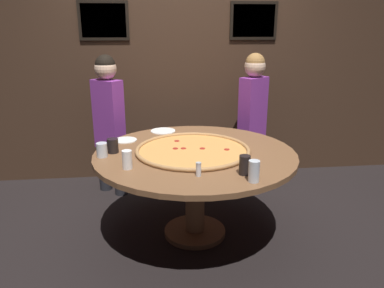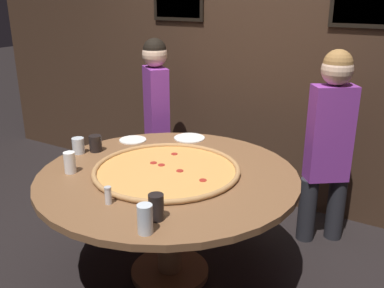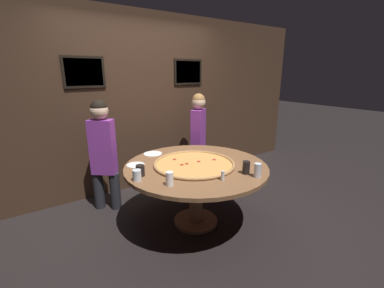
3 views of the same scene
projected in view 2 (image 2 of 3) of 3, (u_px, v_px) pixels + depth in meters
name	position (u px, v px, depth m)	size (l,w,h in m)	color
ground_plane	(170.00, 273.00, 2.89)	(24.00, 24.00, 0.00)	black
back_wall	(261.00, 54.00, 3.58)	(6.40, 0.08, 2.60)	#3D281C
dining_table	(168.00, 191.00, 2.69)	(1.61, 1.61, 0.74)	brown
giant_pizza	(167.00, 170.00, 2.66)	(0.92, 0.92, 0.03)	#E0994C
drink_cup_near_right	(70.00, 163.00, 2.62)	(0.07, 0.07, 0.13)	white
drink_cup_centre_back	(145.00, 219.00, 1.96)	(0.07, 0.07, 0.14)	silver
drink_cup_far_right	(156.00, 207.00, 2.08)	(0.08, 0.08, 0.13)	black
drink_cup_beside_pizza	(78.00, 146.00, 2.95)	(0.08, 0.08, 0.11)	silver
drink_cup_far_left	(95.00, 143.00, 2.99)	(0.09, 0.09, 0.11)	black
white_plate_right_side	(189.00, 138.00, 3.26)	(0.23, 0.23, 0.01)	white
white_plate_far_back	(133.00, 140.00, 3.22)	(0.20, 0.20, 0.01)	white
condiment_shaker	(108.00, 195.00, 2.24)	(0.04, 0.04, 0.10)	silver
diner_side_left	(156.00, 110.00, 3.75)	(0.36, 0.33, 1.44)	#232328
diner_centre_back	(330.00, 138.00, 3.04)	(0.36, 0.32, 1.44)	#232328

